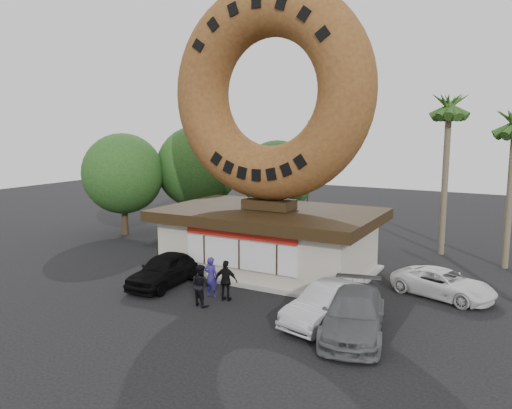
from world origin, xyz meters
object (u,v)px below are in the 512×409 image
object	(u,v)px
donut_shop	(269,238)
car_black	(165,270)
giant_donut	(270,92)
street_lamp	(310,171)
person_right	(226,281)
car_grey	(353,314)
car_white	(443,284)
person_left	(211,277)
person_center	(201,285)
car_silver	(329,304)

from	to	relation	value
donut_shop	car_black	size ratio (longest dim) A/B	2.49
giant_donut	street_lamp	distance (m)	11.24
street_lamp	person_right	distance (m)	15.71
street_lamp	car_grey	size ratio (longest dim) A/B	1.50
car_white	person_left	bearing A→B (deg)	136.37
person_left	car_black	xyz separation A→B (m)	(-2.90, 0.33, -0.15)
street_lamp	person_right	size ratio (longest dim) A/B	4.44
donut_shop	person_center	world-z (taller)	donut_shop
person_left	car_white	xyz separation A→B (m)	(9.12, 4.97, -0.29)
car_black	car_grey	distance (m)	9.82
person_right	car_white	world-z (taller)	person_right
person_right	car_white	size ratio (longest dim) A/B	0.40
car_grey	car_black	bearing A→B (deg)	159.57
person_center	person_right	size ratio (longest dim) A/B	1.00
person_left	car_grey	size ratio (longest dim) A/B	0.34
donut_shop	giant_donut	size ratio (longest dim) A/B	1.02
donut_shop	street_lamp	world-z (taller)	street_lamp
giant_donut	person_right	xyz separation A→B (m)	(0.53, -5.11, -8.37)
donut_shop	car_grey	xyz separation A→B (m)	(6.52, -5.86, -0.99)
person_right	car_white	xyz separation A→B (m)	(8.27, 5.06, -0.28)
car_silver	donut_shop	bearing A→B (deg)	148.72
person_center	giant_donut	bearing A→B (deg)	-76.83
person_center	car_white	size ratio (longest dim) A/B	0.40
person_center	car_black	distance (m)	3.45
person_right	car_silver	distance (m)	4.85
car_silver	car_grey	bearing A→B (deg)	-11.85
giant_donut	person_right	size ratio (longest dim) A/B	6.07
person_left	street_lamp	bearing A→B (deg)	-87.23
street_lamp	car_white	distance (m)	15.15
person_left	car_silver	distance (m)	5.71
giant_donut	street_lamp	size ratio (longest dim) A/B	1.37
person_center	person_right	distance (m)	1.21
person_left	car_grey	distance (m)	6.90
giant_donut	car_silver	bearing A→B (deg)	-44.81
person_left	person_right	size ratio (longest dim) A/B	1.02
donut_shop	car_silver	size ratio (longest dim) A/B	2.44
street_lamp	car_grey	xyz separation A→B (m)	(8.38, -15.88, -3.71)
street_lamp	person_left	distance (m)	15.51
person_center	car_grey	distance (m)	6.63
person_center	car_grey	size ratio (longest dim) A/B	0.34
donut_shop	car_white	distance (m)	8.87
car_grey	street_lamp	bearing A→B (deg)	104.37
donut_shop	car_black	world-z (taller)	donut_shop
street_lamp	person_center	distance (m)	16.63
person_center	car_black	xyz separation A→B (m)	(-3.12, 1.46, -0.13)
donut_shop	giant_donut	world-z (taller)	giant_donut
giant_donut	person_center	world-z (taller)	giant_donut
giant_donut	car_black	xyz separation A→B (m)	(-3.22, -4.68, -8.51)
car_silver	giant_donut	bearing A→B (deg)	148.64
donut_shop	street_lamp	size ratio (longest dim) A/B	1.40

